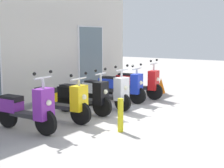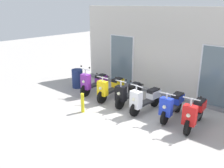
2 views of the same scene
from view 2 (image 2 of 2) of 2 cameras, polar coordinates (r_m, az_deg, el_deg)
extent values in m
plane|color=#A8A39E|center=(8.30, 1.64, -7.73)|extent=(40.00, 40.00, 0.00)
cube|color=beige|center=(10.13, 12.69, 7.35)|extent=(8.54, 0.30, 3.57)
cube|color=slate|center=(10.38, 11.36, -2.22)|extent=(8.54, 0.20, 0.12)
cube|color=silver|center=(11.30, 2.30, 5.61)|extent=(1.35, 0.04, 2.30)
cube|color=slate|center=(11.28, 2.23, 5.59)|extent=(1.23, 0.02, 2.22)
cube|color=silver|center=(9.31, 23.68, 1.21)|extent=(1.35, 0.04, 2.30)
cube|color=slate|center=(9.29, 23.64, 1.18)|extent=(1.23, 0.02, 2.22)
cylinder|color=black|center=(10.00, -6.30, -1.54)|extent=(0.11, 0.52, 0.52)
cylinder|color=black|center=(10.76, -2.20, 0.02)|extent=(0.11, 0.52, 0.52)
cube|color=#2D2D30|center=(10.34, -4.19, -0.21)|extent=(0.29, 0.69, 0.09)
cube|color=purple|center=(9.90, -6.21, 0.54)|extent=(0.39, 0.26, 0.62)
sphere|color=#F2EFCC|center=(9.80, -6.75, 0.58)|extent=(0.12, 0.12, 0.12)
cube|color=purple|center=(10.61, -2.57, 1.21)|extent=(0.32, 0.53, 0.28)
cube|color=black|center=(10.54, -2.73, 1.88)|extent=(0.28, 0.49, 0.11)
cylinder|color=silver|center=(9.78, -6.30, 2.87)|extent=(0.06, 0.06, 0.25)
cylinder|color=silver|center=(9.76, -6.32, 3.46)|extent=(0.46, 0.06, 0.04)
sphere|color=black|center=(9.58, -5.36, 3.83)|extent=(0.07, 0.07, 0.07)
sphere|color=black|center=(9.89, -7.28, 4.23)|extent=(0.07, 0.07, 0.07)
cylinder|color=black|center=(9.28, -2.37, -3.08)|extent=(0.14, 0.52, 0.51)
cylinder|color=black|center=(10.13, 1.72, -1.19)|extent=(0.14, 0.52, 0.51)
cube|color=#2D2D30|center=(9.66, -0.24, -1.54)|extent=(0.31, 0.72, 0.09)
cube|color=yellow|center=(9.19, -2.24, -1.03)|extent=(0.40, 0.27, 0.56)
sphere|color=#F2EFCC|center=(9.08, -2.76, -1.01)|extent=(0.12, 0.12, 0.12)
cube|color=yellow|center=(9.95, 1.40, 0.30)|extent=(0.34, 0.54, 0.28)
cube|color=black|center=(9.88, 1.27, 1.02)|extent=(0.29, 0.50, 0.11)
cylinder|color=silver|center=(9.08, -2.27, 1.10)|extent=(0.06, 0.06, 0.19)
cylinder|color=silver|center=(9.05, -2.28, 1.55)|extent=(0.55, 0.07, 0.04)
sphere|color=black|center=(8.86, -0.92, 1.86)|extent=(0.07, 0.07, 0.07)
sphere|color=black|center=(9.20, -3.60, 2.45)|extent=(0.07, 0.07, 0.07)
cylinder|color=black|center=(8.78, 1.91, -4.40)|extent=(0.13, 0.51, 0.51)
cylinder|color=black|center=(9.66, 5.72, -2.30)|extent=(0.13, 0.51, 0.51)
cube|color=#2D2D30|center=(9.17, 3.92, -2.72)|extent=(0.31, 0.71, 0.09)
cube|color=black|center=(8.68, 2.08, -2.29)|extent=(0.40, 0.27, 0.55)
sphere|color=#F2EFCC|center=(8.57, 1.59, -2.28)|extent=(0.12, 0.12, 0.12)
cube|color=black|center=(9.48, 5.46, -0.93)|extent=(0.34, 0.54, 0.28)
cube|color=black|center=(9.40, 5.36, -0.19)|extent=(0.30, 0.50, 0.11)
cylinder|color=silver|center=(8.56, 2.11, 0.03)|extent=(0.06, 0.06, 0.23)
cylinder|color=silver|center=(8.53, 2.12, 0.65)|extent=(0.45, 0.07, 0.04)
sphere|color=black|center=(8.38, 3.38, 1.02)|extent=(0.07, 0.07, 0.07)
sphere|color=black|center=(8.62, 0.91, 1.55)|extent=(0.07, 0.07, 0.07)
cylinder|color=black|center=(8.28, 5.44, -6.05)|extent=(0.12, 0.48, 0.48)
cylinder|color=black|center=(9.13, 10.14, -3.87)|extent=(0.12, 0.48, 0.48)
cube|color=#2D2D30|center=(8.65, 7.94, -4.30)|extent=(0.31, 0.73, 0.09)
cube|color=white|center=(8.17, 5.70, -3.68)|extent=(0.40, 0.27, 0.59)
sphere|color=#F2EFCC|center=(8.06, 5.11, -3.67)|extent=(0.12, 0.12, 0.12)
cube|color=white|center=(8.94, 9.87, -2.31)|extent=(0.34, 0.54, 0.28)
cube|color=black|center=(8.86, 9.77, -1.53)|extent=(0.30, 0.50, 0.11)
cylinder|color=silver|center=(8.03, 5.79, -1.07)|extent=(0.06, 0.06, 0.24)
cylinder|color=silver|center=(7.99, 5.81, -0.41)|extent=(0.51, 0.08, 0.04)
sphere|color=black|center=(7.81, 7.25, -0.14)|extent=(0.07, 0.07, 0.07)
sphere|color=black|center=(8.12, 4.47, 0.67)|extent=(0.07, 0.07, 0.07)
cylinder|color=black|center=(7.89, 12.35, -7.67)|extent=(0.14, 0.50, 0.49)
cylinder|color=black|center=(8.83, 15.33, -5.00)|extent=(0.14, 0.50, 0.49)
cube|color=#2D2D30|center=(8.32, 13.98, -5.64)|extent=(0.32, 0.71, 0.09)
cube|color=#1E38C6|center=(7.78, 12.65, -5.27)|extent=(0.40, 0.27, 0.57)
sphere|color=#F2EFCC|center=(7.65, 12.27, -5.33)|extent=(0.12, 0.12, 0.12)
cube|color=#1E38C6|center=(8.63, 15.26, -3.35)|extent=(0.34, 0.54, 0.28)
cube|color=black|center=(8.54, 15.23, -2.56)|extent=(0.30, 0.50, 0.11)
cylinder|color=silver|center=(7.64, 12.84, -2.79)|extent=(0.06, 0.06, 0.19)
cylinder|color=silver|center=(7.62, 12.88, -2.25)|extent=(0.56, 0.08, 0.04)
sphere|color=black|center=(7.49, 14.88, -1.96)|extent=(0.07, 0.07, 0.07)
sphere|color=black|center=(7.69, 11.04, -1.13)|extent=(0.07, 0.07, 0.07)
cylinder|color=black|center=(7.48, 17.51, -9.60)|extent=(0.15, 0.52, 0.51)
cylinder|color=black|center=(8.46, 19.99, -6.50)|extent=(0.15, 0.52, 0.51)
cube|color=#2D2D30|center=(7.92, 18.91, -7.31)|extent=(0.33, 0.72, 0.09)
cube|color=red|center=(7.35, 17.88, -7.01)|extent=(0.40, 0.28, 0.59)
sphere|color=#F2EFCC|center=(7.22, 17.59, -7.11)|extent=(0.12, 0.12, 0.12)
cube|color=red|center=(8.24, 20.03, -4.73)|extent=(0.35, 0.55, 0.28)
cube|color=black|center=(8.15, 20.06, -3.92)|extent=(0.30, 0.50, 0.11)
cylinder|color=silver|center=(7.20, 18.20, -4.11)|extent=(0.06, 0.06, 0.25)
cylinder|color=silver|center=(7.16, 18.28, -3.32)|extent=(0.50, 0.08, 0.04)
sphere|color=black|center=(7.06, 20.27, -2.97)|extent=(0.07, 0.07, 0.07)
sphere|color=black|center=(7.19, 16.49, -2.18)|extent=(0.07, 0.07, 0.07)
cylinder|color=yellow|center=(8.56, -6.97, -4.44)|extent=(0.12, 0.12, 0.70)
cylinder|color=navy|center=(11.09, -8.18, 1.30)|extent=(0.49, 0.49, 0.85)
camera|label=1|loc=(11.70, -40.18, 5.77)|focal=52.38mm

